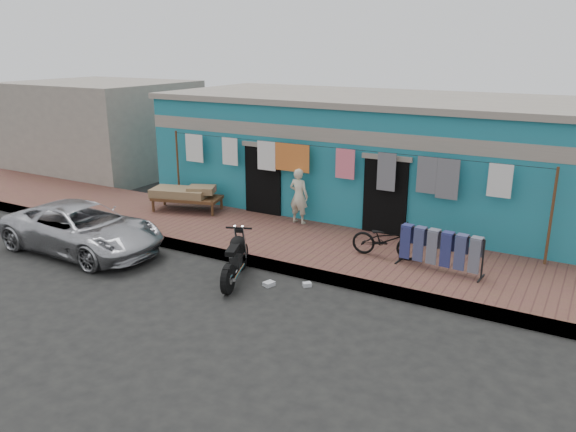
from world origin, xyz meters
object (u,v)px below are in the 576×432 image
Objects in this scene: motorcycle at (235,258)px; jeans_rack at (440,250)px; bicycle at (386,236)px; car at (82,228)px; seated_person at (299,196)px; charpoy at (187,199)px.

motorcycle is 4.21m from jeans_rack.
jeans_rack is at bearing 7.33° from motorcycle.
bicycle reaches higher than motorcycle.
car is 2.26× the size of jeans_rack.
car is at bearing 105.57° from bicycle.
seated_person is 0.97× the size of bicycle.
bicycle is 0.89× the size of motorcycle.
jeans_rack is (4.06, -1.37, -0.29)m from seated_person.
charpoy is 1.17× the size of jeans_rack.
motorcycle is at bearing -84.81° from car.
jeans_rack is (1.23, -0.16, -0.04)m from bicycle.
jeans_rack reaches higher than charpoy.
charpoy is (-6.10, 0.68, -0.15)m from bicycle.
seated_person is 4.29m from jeans_rack.
car reaches higher than jeans_rack.
seated_person is at bearing -44.04° from car.
bicycle is 1.24m from jeans_rack.
bicycle is at bearing 172.41° from jeans_rack.
seated_person reaches higher than charpoy.
car is 2.88× the size of seated_person.
car is at bearing -162.70° from jeans_rack.
charpoy is (-3.67, 2.93, 0.07)m from motorcycle.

